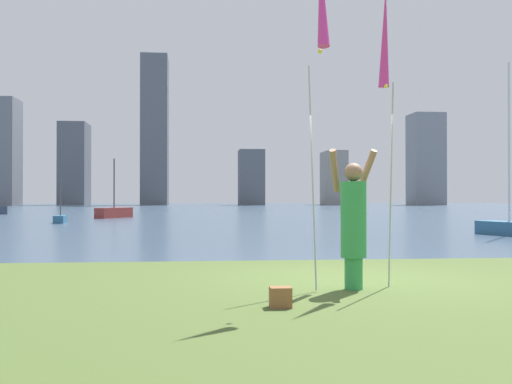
{
  "coord_description": "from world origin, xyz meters",
  "views": [
    {
      "loc": [
        -2.5,
        -9.57,
        1.31
      ],
      "look_at": [
        0.07,
        15.48,
        1.53
      ],
      "focal_mm": 42.73,
      "sensor_mm": 36.0,
      "label": 1
    }
  ],
  "objects_px": {
    "person": "(353,220)",
    "bag": "(280,297)",
    "sailboat_7": "(60,217)",
    "kite_flag_left": "(321,6)",
    "sailboat_6": "(509,226)",
    "sailboat_8": "(114,212)",
    "kite_flag_right": "(385,43)"
  },
  "relations": [
    {
      "from": "kite_flag_left",
      "to": "sailboat_6",
      "type": "distance_m",
      "value": 15.44
    },
    {
      "from": "kite_flag_right",
      "to": "sailboat_7",
      "type": "distance_m",
      "value": 25.22
    },
    {
      "from": "bag",
      "to": "sailboat_8",
      "type": "xyz_separation_m",
      "value": [
        -6.06,
        32.21,
        0.23
      ]
    },
    {
      "from": "bag",
      "to": "sailboat_8",
      "type": "bearing_deg",
      "value": 100.66
    },
    {
      "from": "sailboat_6",
      "to": "sailboat_8",
      "type": "relative_size",
      "value": 1.58
    },
    {
      "from": "person",
      "to": "sailboat_8",
      "type": "distance_m",
      "value": 31.77
    },
    {
      "from": "sailboat_6",
      "to": "sailboat_7",
      "type": "height_order",
      "value": "sailboat_6"
    },
    {
      "from": "bag",
      "to": "sailboat_6",
      "type": "relative_size",
      "value": 0.04
    },
    {
      "from": "person",
      "to": "kite_flag_left",
      "type": "relative_size",
      "value": 0.43
    },
    {
      "from": "kite_flag_right",
      "to": "person",
      "type": "bearing_deg",
      "value": -149.8
    },
    {
      "from": "person",
      "to": "sailboat_7",
      "type": "height_order",
      "value": "sailboat_7"
    },
    {
      "from": "kite_flag_right",
      "to": "sailboat_8",
      "type": "relative_size",
      "value": 1.19
    },
    {
      "from": "person",
      "to": "sailboat_8",
      "type": "relative_size",
      "value": 0.53
    },
    {
      "from": "person",
      "to": "bag",
      "type": "bearing_deg",
      "value": -150.51
    },
    {
      "from": "kite_flag_left",
      "to": "person",
      "type": "bearing_deg",
      "value": 43.18
    },
    {
      "from": "person",
      "to": "sailboat_7",
      "type": "relative_size",
      "value": 0.42
    },
    {
      "from": "kite_flag_right",
      "to": "sailboat_7",
      "type": "bearing_deg",
      "value": 112.6
    },
    {
      "from": "person",
      "to": "kite_flag_left",
      "type": "xyz_separation_m",
      "value": [
        -0.58,
        -0.54,
        2.87
      ]
    },
    {
      "from": "kite_flag_left",
      "to": "kite_flag_right",
      "type": "relative_size",
      "value": 1.04
    },
    {
      "from": "kite_flag_left",
      "to": "sailboat_7",
      "type": "relative_size",
      "value": 0.98
    },
    {
      "from": "bag",
      "to": "sailboat_8",
      "type": "height_order",
      "value": "sailboat_8"
    },
    {
      "from": "sailboat_7",
      "to": "sailboat_6",
      "type": "bearing_deg",
      "value": -34.34
    },
    {
      "from": "kite_flag_left",
      "to": "sailboat_7",
      "type": "xyz_separation_m",
      "value": [
        -8.45,
        23.96,
        -3.56
      ]
    },
    {
      "from": "person",
      "to": "bag",
      "type": "height_order",
      "value": "person"
    },
    {
      "from": "sailboat_7",
      "to": "sailboat_8",
      "type": "relative_size",
      "value": 1.27
    },
    {
      "from": "kite_flag_right",
      "to": "sailboat_8",
      "type": "height_order",
      "value": "kite_flag_right"
    },
    {
      "from": "sailboat_6",
      "to": "sailboat_7",
      "type": "bearing_deg",
      "value": 145.66
    },
    {
      "from": "kite_flag_left",
      "to": "sailboat_7",
      "type": "bearing_deg",
      "value": 109.43
    },
    {
      "from": "sailboat_7",
      "to": "kite_flag_left",
      "type": "bearing_deg",
      "value": -70.57
    },
    {
      "from": "sailboat_8",
      "to": "person",
      "type": "bearing_deg",
      "value": -76.71
    },
    {
      "from": "bag",
      "to": "kite_flag_left",
      "type": "bearing_deg",
      "value": 49.06
    },
    {
      "from": "kite_flag_left",
      "to": "bag",
      "type": "bearing_deg",
      "value": -130.94
    }
  ]
}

